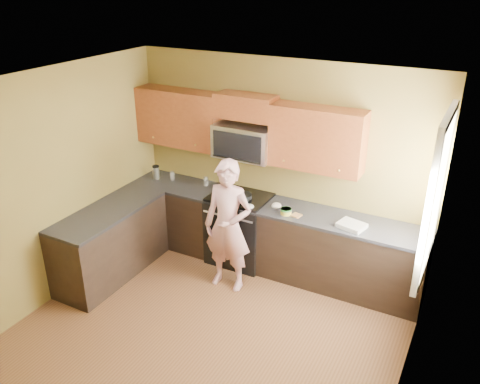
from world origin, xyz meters
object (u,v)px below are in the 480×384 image
Objects in this scene: butter_tub at (286,214)px; travel_mug at (157,179)px; stove at (240,228)px; frying_pan at (243,198)px; microwave at (244,157)px; woman at (228,226)px.

travel_mug is at bearing 175.26° from butter_tub.
travel_mug reaches higher than stove.
travel_mug is (-1.35, 0.02, 0.45)m from stove.
stove is 7.01× the size of butter_tub.
frying_pan is at bearing -27.83° from stove.
travel_mug is at bearing -175.74° from microwave.
frying_pan is at bearing 97.10° from woman.
microwave is at bearing 159.12° from butter_tub.
travel_mug is at bearing -175.02° from frying_pan.
butter_tub is at bearing -2.87° from frying_pan.
frying_pan is 1.41m from travel_mug.
woman is at bearing -22.43° from travel_mug.
woman is (0.16, -0.60, 0.36)m from stove.
microwave is 5.60× the size of butter_tub.
microwave is at bearing 4.26° from travel_mug.
woman is at bearing -75.39° from stove.
microwave reaches higher than frying_pan.
butter_tub is (0.56, 0.45, 0.09)m from woman.
stove is 0.85m from butter_tub.
woman is 8.33× the size of travel_mug.
microwave is at bearing 117.73° from frying_pan.
stove is at bearing 101.94° from woman.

